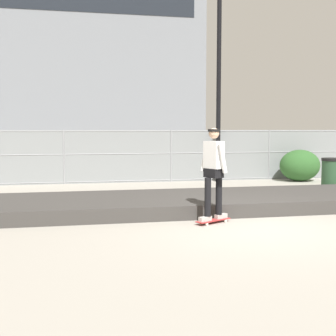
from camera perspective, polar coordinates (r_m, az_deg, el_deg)
The scene contains 12 objects.
ground_plane at distance 8.76m, azimuth 10.88°, elevation -7.47°, with size 120.00×120.00×0.00m, color #9E998E.
gravel_berm at distance 10.75m, azimuth 6.45°, elevation -4.27°, with size 17.01×2.71×0.30m, color #3D3A38.
skateboard at distance 9.00m, azimuth 5.81°, elevation -6.69°, with size 0.80×0.54×0.07m.
skater at distance 8.85m, azimuth 5.87°, elevation 0.06°, with size 0.69×0.62×1.83m.
chain_fence at distance 15.93m, azimuth 0.42°, elevation 1.59°, with size 22.58×0.06×1.85m.
street_lamp at distance 16.21m, azimuth 6.55°, elevation 13.60°, with size 0.44×0.44×6.95m.
parked_car_near at distance 19.59m, azimuth -16.02°, elevation 1.76°, with size 4.56×2.27×1.66m.
parked_car_mid at distance 19.87m, azimuth 1.88°, elevation 1.99°, with size 4.50×2.15×1.66m.
parked_car_far at distance 22.49m, azimuth 18.32°, elevation 2.09°, with size 4.53×2.20×1.66m.
library_building at distance 43.81m, azimuth -15.66°, elevation 15.74°, with size 27.84×10.65×20.36m.
shrub_left at distance 16.77m, azimuth 16.55°, elevation 0.32°, with size 1.48×1.21×1.14m.
trash_bin at distance 14.01m, azimuth 20.21°, elevation -0.88°, with size 0.59×0.59×1.03m.
Camera 1 is at (-3.28, -7.91, 1.88)m, focal length 47.53 mm.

